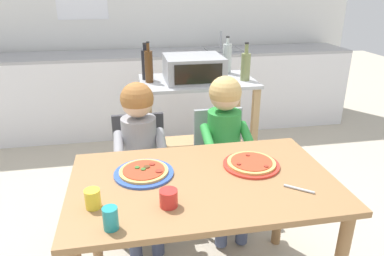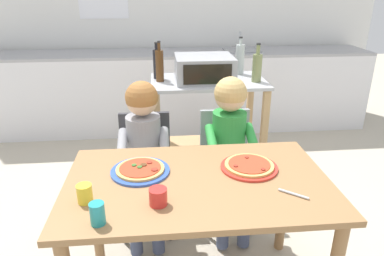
{
  "view_description": "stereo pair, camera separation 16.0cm",
  "coord_description": "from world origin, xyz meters",
  "views": [
    {
      "loc": [
        -0.33,
        -1.47,
        1.62
      ],
      "look_at": [
        0.0,
        0.3,
        0.89
      ],
      "focal_mm": 33.25,
      "sensor_mm": 36.0,
      "label": 1
    },
    {
      "loc": [
        -0.17,
        -1.5,
        1.62
      ],
      "look_at": [
        0.0,
        0.3,
        0.89
      ],
      "focal_mm": 33.25,
      "sensor_mm": 36.0,
      "label": 2
    }
  ],
  "objects": [
    {
      "name": "drinking_cup_teal",
      "position": [
        -0.43,
        -0.3,
        0.79
      ],
      "size": [
        0.06,
        0.06,
        0.09
      ],
      "primitive_type": "cylinder",
      "color": "teal",
      "rests_on": "dining_table"
    },
    {
      "name": "ground_plane",
      "position": [
        0.0,
        1.16,
        0.0
      ],
      "size": [
        11.61,
        11.61,
        0.0
      ],
      "primitive_type": "plane",
      "color": "#B7AD99"
    },
    {
      "name": "serving_spoon",
      "position": [
        0.41,
        -0.18,
        0.75
      ],
      "size": [
        0.12,
        0.1,
        0.01
      ],
      "primitive_type": "cylinder",
      "rotation": [
        0.0,
        1.57,
        2.46
      ],
      "color": "#B7BABF",
      "rests_on": "dining_table"
    },
    {
      "name": "drinking_cup_yellow",
      "position": [
        -0.51,
        -0.14,
        0.78
      ],
      "size": [
        0.07,
        0.07,
        0.08
      ],
      "primitive_type": "cylinder",
      "color": "yellow",
      "rests_on": "dining_table"
    },
    {
      "name": "child_in_grey_shirt",
      "position": [
        -0.28,
        0.56,
        0.7
      ],
      "size": [
        0.32,
        0.42,
        1.06
      ],
      "color": "#424C6B",
      "rests_on": "ground"
    },
    {
      "name": "kitchen_counter",
      "position": [
        0.0,
        2.55,
        0.46
      ],
      "size": [
        4.51,
        0.6,
        1.11
      ],
      "color": "silver",
      "rests_on": "ground"
    },
    {
      "name": "bottle_squat_spirits",
      "position": [
        0.51,
        1.43,
        1.04
      ],
      "size": [
        0.07,
        0.07,
        0.31
      ],
      "color": "#ADB7B2",
      "rests_on": "kitchen_island_cart"
    },
    {
      "name": "pizza_plate_blue_rimmed",
      "position": [
        -0.28,
        0.1,
        0.75
      ],
      "size": [
        0.3,
        0.3,
        0.03
      ],
      "color": "#3356B7",
      "rests_on": "dining_table"
    },
    {
      "name": "back_wall_tiled",
      "position": [
        -0.0,
        2.96,
        1.35
      ],
      "size": [
        5.01,
        0.14,
        2.7
      ],
      "color": "white",
      "rests_on": "ground"
    },
    {
      "name": "dining_chair_left",
      "position": [
        -0.28,
        0.68,
        0.48
      ],
      "size": [
        0.36,
        0.36,
        0.81
      ],
      "color": "#333338",
      "rests_on": "ground"
    },
    {
      "name": "kitchen_island_cart",
      "position": [
        0.22,
        1.24,
        0.6
      ],
      "size": [
        0.91,
        0.55,
        0.91
      ],
      "color": "#B7BABF",
      "rests_on": "ground"
    },
    {
      "name": "pizza_plate_red_rimmed",
      "position": [
        0.28,
        0.09,
        0.75
      ],
      "size": [
        0.29,
        0.29,
        0.03
      ],
      "color": "red",
      "rests_on": "dining_table"
    },
    {
      "name": "bottle_dark_olive_oil",
      "position": [
        0.59,
        1.16,
        1.03
      ],
      "size": [
        0.07,
        0.07,
        0.3
      ],
      "color": "olive",
      "rests_on": "kitchen_island_cart"
    },
    {
      "name": "bottle_tall_green_wine",
      "position": [
        -0.16,
        1.24,
        1.04
      ],
      "size": [
        0.06,
        0.06,
        0.31
      ],
      "color": "#4C2D14",
      "rests_on": "kitchen_island_cart"
    },
    {
      "name": "dining_chair_right",
      "position": [
        0.28,
        0.69,
        0.48
      ],
      "size": [
        0.36,
        0.36,
        0.81
      ],
      "color": "gray",
      "rests_on": "ground"
    },
    {
      "name": "drinking_cup_red",
      "position": [
        -0.19,
        -0.19,
        0.78
      ],
      "size": [
        0.08,
        0.08,
        0.08
      ],
      "primitive_type": "cylinder",
      "color": "red",
      "rests_on": "dining_table"
    },
    {
      "name": "dining_table",
      "position": [
        0.0,
        0.0,
        0.63
      ],
      "size": [
        1.28,
        0.78,
        0.74
      ],
      "color": "olive",
      "rests_on": "ground"
    },
    {
      "name": "child_in_green_shirt",
      "position": [
        0.28,
        0.57,
        0.71
      ],
      "size": [
        0.32,
        0.42,
        1.07
      ],
      "color": "#424C6B",
      "rests_on": "ground"
    },
    {
      "name": "bottle_brown_beer",
      "position": [
        -0.18,
        1.33,
        1.04
      ],
      "size": [
        0.07,
        0.07,
        0.29
      ],
      "color": "black",
      "rests_on": "kitchen_island_cart"
    },
    {
      "name": "toaster_oven",
      "position": [
        0.18,
        1.23,
        1.01
      ],
      "size": [
        0.45,
        0.41,
        0.19
      ],
      "color": "#999BA0",
      "rests_on": "kitchen_island_cart"
    }
  ]
}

